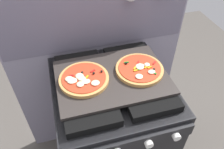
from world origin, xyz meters
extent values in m
cube|color=gray|center=(0.00, 0.34, 0.78)|extent=(1.10, 0.03, 1.55)
cube|color=slate|center=(0.00, 0.32, 1.15)|extent=(1.08, 0.00, 0.56)
cube|color=black|center=(0.00, 0.00, 0.43)|extent=(0.60, 0.60, 0.86)
cube|color=black|center=(0.00, 0.00, 0.85)|extent=(0.59, 0.59, 0.01)
cube|color=black|center=(-0.14, 0.00, 0.88)|extent=(0.24, 0.51, 0.04)
cube|color=black|center=(0.14, 0.00, 0.88)|extent=(0.24, 0.51, 0.04)
cube|color=black|center=(0.00, -0.31, 0.80)|extent=(0.58, 0.02, 0.07)
cylinder|color=silver|center=(0.07, -0.33, 0.80)|extent=(0.04, 0.02, 0.04)
cylinder|color=silver|center=(0.20, -0.33, 0.80)|extent=(0.04, 0.02, 0.04)
cube|color=#2D2826|center=(0.00, 0.00, 0.91)|extent=(0.54, 0.38, 0.02)
cylinder|color=#C18947|center=(-0.14, 0.01, 0.93)|extent=(0.24, 0.24, 0.02)
cylinder|color=red|center=(-0.14, 0.01, 0.94)|extent=(0.21, 0.21, 0.00)
ellipsoid|color=beige|center=(-0.15, -0.01, 0.94)|extent=(0.04, 0.03, 0.01)
ellipsoid|color=beige|center=(-0.13, -0.03, 0.94)|extent=(0.04, 0.03, 0.01)
ellipsoid|color=beige|center=(-0.09, -0.05, 0.94)|extent=(0.04, 0.04, 0.01)
ellipsoid|color=beige|center=(-0.20, 0.01, 0.94)|extent=(0.03, 0.03, 0.01)
ellipsoid|color=beige|center=(-0.16, 0.01, 0.94)|extent=(0.04, 0.04, 0.01)
ellipsoid|color=beige|center=(-0.16, -0.04, 0.94)|extent=(0.03, 0.04, 0.01)
ellipsoid|color=beige|center=(-0.21, 0.01, 0.94)|extent=(0.04, 0.04, 0.01)
ellipsoid|color=beige|center=(-0.19, -0.01, 0.94)|extent=(0.05, 0.04, 0.01)
cube|color=red|center=(-0.15, 0.01, 0.94)|extent=(0.02, 0.02, 0.00)
cube|color=red|center=(-0.19, 0.03, 0.94)|extent=(0.03, 0.01, 0.00)
cube|color=gold|center=(-0.12, 0.00, 0.94)|extent=(0.02, 0.02, 0.00)
cube|color=gold|center=(-0.15, 0.02, 0.94)|extent=(0.02, 0.01, 0.00)
sphere|color=black|center=(-0.14, 0.03, 0.94)|extent=(0.01, 0.01, 0.01)
sphere|color=black|center=(-0.09, 0.01, 0.94)|extent=(0.01, 0.01, 0.01)
sphere|color=black|center=(-0.05, 0.02, 0.94)|extent=(0.01, 0.01, 0.01)
cube|color=red|center=(-0.09, 0.03, 0.94)|extent=(0.03, 0.02, 0.00)
cylinder|color=#C18947|center=(0.14, 0.00, 0.93)|extent=(0.24, 0.24, 0.02)
cylinder|color=red|center=(0.14, 0.00, 0.94)|extent=(0.21, 0.21, 0.00)
ellipsoid|color=beige|center=(0.14, 0.00, 0.94)|extent=(0.04, 0.04, 0.01)
ellipsoid|color=beige|center=(0.11, -0.06, 0.94)|extent=(0.04, 0.04, 0.01)
ellipsoid|color=beige|center=(0.15, 0.01, 0.94)|extent=(0.04, 0.04, 0.01)
ellipsoid|color=beige|center=(0.18, 0.01, 0.94)|extent=(0.03, 0.03, 0.01)
ellipsoid|color=beige|center=(0.18, -0.05, 0.94)|extent=(0.04, 0.03, 0.01)
sphere|color=black|center=(0.09, 0.04, 0.94)|extent=(0.01, 0.01, 0.01)
cube|color=gold|center=(0.12, 0.00, 0.94)|extent=(0.02, 0.02, 0.00)
cube|color=gold|center=(0.19, -0.02, 0.94)|extent=(0.03, 0.01, 0.00)
cube|color=red|center=(0.22, 0.01, 0.94)|extent=(0.02, 0.02, 0.00)
cube|color=gold|center=(0.17, -0.01, 0.94)|extent=(0.03, 0.02, 0.00)
cube|color=gold|center=(0.12, -0.02, 0.94)|extent=(0.02, 0.01, 0.00)
cube|color=#19721E|center=(0.19, -0.06, 0.94)|extent=(0.02, 0.02, 0.00)
cube|color=#19721E|center=(0.13, -0.01, 0.94)|extent=(0.01, 0.02, 0.00)
sphere|color=black|center=(0.20, -0.04, 0.94)|extent=(0.01, 0.01, 0.01)
cube|color=#19721E|center=(0.09, 0.05, 0.94)|extent=(0.02, 0.01, 0.00)
cube|color=red|center=(0.15, 0.03, 0.94)|extent=(0.02, 0.02, 0.00)
camera|label=1|loc=(-0.21, -0.76, 1.66)|focal=35.80mm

